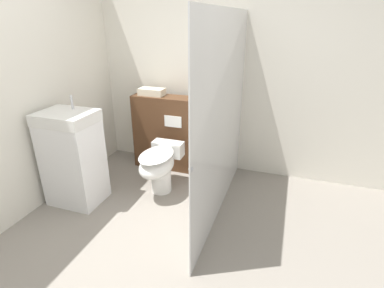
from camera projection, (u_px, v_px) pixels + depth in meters
name	position (u px, v px, depth m)	size (l,w,h in m)	color
ground_plane	(137.00, 271.00, 2.37)	(12.00, 12.00, 0.00)	gray
wall_back	(209.00, 71.00, 3.64)	(8.00, 0.06, 2.50)	silver
partition_panel	(177.00, 134.00, 3.82)	(1.14, 0.27, 0.96)	#51331E
shower_glass	(223.00, 121.00, 2.77)	(0.04, 1.91, 1.93)	silver
toilet	(160.00, 165.00, 3.32)	(0.36, 0.66, 0.52)	white
sink_vanity	(73.00, 158.00, 3.10)	(0.54, 0.43, 1.14)	white
hair_drier	(201.00, 92.00, 3.52)	(0.20, 0.07, 0.12)	#B7B7BC
folded_towel	(152.00, 92.00, 3.71)	(0.31, 0.17, 0.09)	beige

